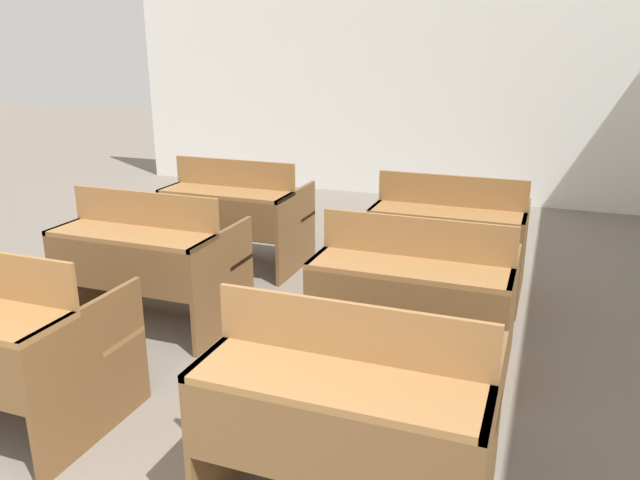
% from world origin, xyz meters
% --- Properties ---
extents(wall_back, '(7.01, 0.06, 3.11)m').
position_xyz_m(wall_back, '(0.00, 7.03, 1.55)').
color(wall_back, silver).
rests_on(wall_back, ground_plane).
extents(bench_front_right, '(1.08, 0.79, 0.92)m').
position_xyz_m(bench_front_right, '(1.21, 1.51, 0.46)').
color(bench_front_right, brown).
rests_on(bench_front_right, ground_plane).
extents(bench_second_left, '(1.08, 0.79, 0.92)m').
position_xyz_m(bench_second_left, '(-0.59, 2.75, 0.46)').
color(bench_second_left, brown).
rests_on(bench_second_left, ground_plane).
extents(bench_second_right, '(1.08, 0.79, 0.92)m').
position_xyz_m(bench_second_right, '(1.19, 2.76, 0.46)').
color(bench_second_right, brown).
rests_on(bench_second_right, ground_plane).
extents(bench_third_left, '(1.08, 0.79, 0.92)m').
position_xyz_m(bench_third_left, '(-0.60, 3.99, 0.46)').
color(bench_third_left, brown).
rests_on(bench_third_left, ground_plane).
extents(bench_third_right, '(1.08, 0.79, 0.92)m').
position_xyz_m(bench_third_right, '(1.19, 3.98, 0.46)').
color(bench_third_right, brown).
rests_on(bench_third_right, ground_plane).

